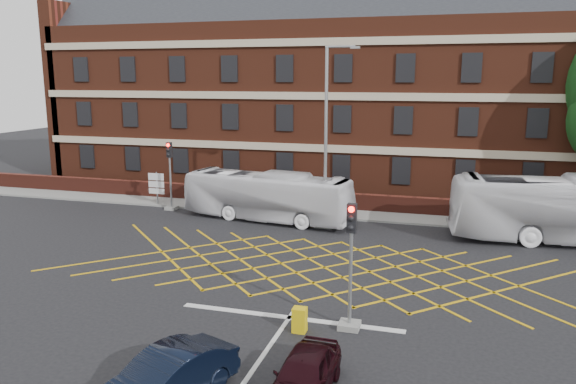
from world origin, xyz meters
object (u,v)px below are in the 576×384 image
(bus_left, at_px, (267,196))
(car_navy, at_px, (166,379))
(traffic_light_far, at_px, (171,182))
(car_maroon, at_px, (304,375))
(utility_cabinet, at_px, (300,320))
(bus_right, at_px, (576,210))
(street_lamp, at_px, (327,166))
(traffic_light_near, at_px, (350,278))
(direction_signs, at_px, (156,185))

(bus_left, xyz_separation_m, car_navy, (3.49, -18.69, -0.74))
(traffic_light_far, bearing_deg, bus_left, -6.71)
(bus_left, xyz_separation_m, car_maroon, (6.80, -17.36, -0.82))
(car_navy, relative_size, utility_cabinet, 4.96)
(bus_right, bearing_deg, street_lamp, 86.23)
(street_lamp, height_order, utility_cabinet, street_lamp)
(traffic_light_far, bearing_deg, traffic_light_near, -44.82)
(car_maroon, xyz_separation_m, utility_cabinet, (-1.11, 3.62, -0.18))
(bus_left, height_order, direction_signs, bus_left)
(direction_signs, bearing_deg, car_maroon, -51.75)
(traffic_light_near, xyz_separation_m, traffic_light_far, (-13.89, 13.80, 0.00))
(traffic_light_far, distance_m, street_lamp, 10.51)
(car_maroon, relative_size, utility_cabinet, 4.23)
(car_maroon, relative_size, traffic_light_near, 0.83)
(bus_right, distance_m, car_navy, 22.71)
(car_navy, bearing_deg, bus_left, 120.85)
(street_lamp, distance_m, utility_cabinet, 13.72)
(car_navy, bearing_deg, direction_signs, 140.10)
(bus_left, height_order, utility_cabinet, bus_left)
(bus_left, height_order, bus_right, bus_right)
(bus_left, relative_size, traffic_light_far, 2.39)
(traffic_light_far, relative_size, utility_cabinet, 5.12)
(car_maroon, height_order, traffic_light_far, traffic_light_far)
(car_navy, height_order, direction_signs, direction_signs)
(direction_signs, bearing_deg, street_lamp, -10.24)
(traffic_light_near, xyz_separation_m, street_lamp, (-3.60, 12.49, 1.71))
(bus_right, bearing_deg, car_navy, 139.31)
(car_navy, distance_m, utility_cabinet, 5.42)
(car_maroon, distance_m, traffic_light_far, 22.63)
(bus_left, height_order, traffic_light_far, traffic_light_far)
(traffic_light_near, distance_m, traffic_light_far, 19.58)
(bus_right, relative_size, traffic_light_near, 2.86)
(bus_right, relative_size, street_lamp, 1.24)
(car_navy, bearing_deg, traffic_light_far, 137.82)
(car_navy, xyz_separation_m, direction_signs, (-11.63, 20.29, 0.70))
(traffic_light_far, height_order, utility_cabinet, traffic_light_far)
(traffic_light_far, bearing_deg, bus_right, -1.94)
(traffic_light_near, bearing_deg, utility_cabinet, -154.77)
(bus_right, xyz_separation_m, traffic_light_near, (-9.13, -13.03, 0.06))
(traffic_light_near, distance_m, direction_signs, 21.21)
(bus_left, xyz_separation_m, direction_signs, (-8.14, 1.60, -0.04))
(traffic_light_far, relative_size, direction_signs, 1.94)
(car_maroon, height_order, direction_signs, direction_signs)
(bus_right, bearing_deg, direction_signs, 80.11)
(traffic_light_near, height_order, direction_signs, traffic_light_near)
(bus_left, xyz_separation_m, traffic_light_far, (-6.67, 0.78, 0.34))
(utility_cabinet, bearing_deg, traffic_light_near, 25.23)
(car_maroon, bearing_deg, utility_cabinet, 108.99)
(traffic_light_far, bearing_deg, direction_signs, 151.05)
(direction_signs, bearing_deg, traffic_light_near, -43.57)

